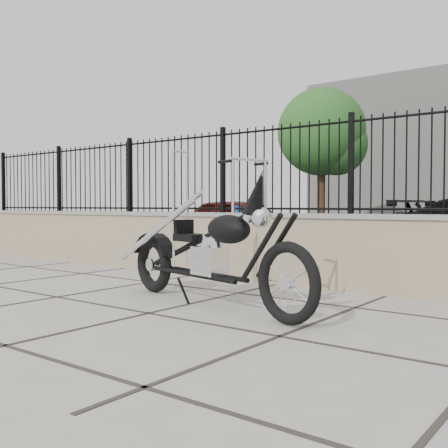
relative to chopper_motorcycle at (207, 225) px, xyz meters
name	(u,v)px	position (x,y,z in m)	size (l,w,h in m)	color
ground_plane	(149,313)	(-0.19, -0.68, -0.86)	(90.00, 90.00, 0.00)	#99968E
retaining_wall	(281,248)	(-0.19, 1.82, -0.38)	(14.00, 0.36, 0.96)	gray
iron_fence	(281,169)	(-0.19, 1.82, 0.70)	(14.00, 0.08, 1.20)	black
chopper_motorcycle	(207,225)	(0.00, 0.00, 0.00)	(2.86, 0.50, 1.72)	black
car_red	(242,224)	(-3.75, 5.91, -0.23)	(1.49, 3.70, 1.26)	#4A100A
bollard_a	(238,231)	(-2.86, 4.51, -0.33)	(0.13, 0.13, 1.06)	#0C65B6
tree_left	(321,128)	(-6.46, 15.34, 3.41)	(3.61, 3.61, 6.09)	#382619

